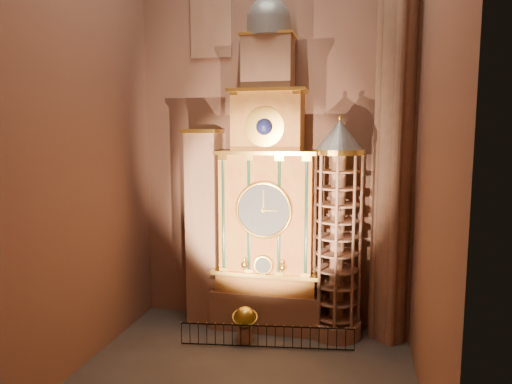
% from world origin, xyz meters
% --- Properties ---
extents(floor, '(14.00, 14.00, 0.00)m').
position_xyz_m(floor, '(0.00, 0.00, 0.00)').
color(floor, '#383330').
rests_on(floor, ground).
extents(wall_back, '(22.00, 0.00, 22.00)m').
position_xyz_m(wall_back, '(0.00, 6.00, 11.00)').
color(wall_back, brown).
rests_on(wall_back, floor).
extents(wall_left, '(0.00, 22.00, 22.00)m').
position_xyz_m(wall_left, '(-7.00, 0.00, 11.00)').
color(wall_left, brown).
rests_on(wall_left, floor).
extents(wall_right, '(0.00, 22.00, 22.00)m').
position_xyz_m(wall_right, '(7.00, 0.00, 11.00)').
color(wall_right, brown).
rests_on(wall_right, floor).
extents(astronomical_clock, '(5.60, 2.41, 16.70)m').
position_xyz_m(astronomical_clock, '(0.00, 4.96, 6.68)').
color(astronomical_clock, '#8C634C').
rests_on(astronomical_clock, floor).
extents(portrait_tower, '(1.80, 1.60, 10.20)m').
position_xyz_m(portrait_tower, '(-3.40, 4.98, 5.15)').
color(portrait_tower, '#8C634C').
rests_on(portrait_tower, floor).
extents(stair_turret, '(2.50, 2.50, 10.80)m').
position_xyz_m(stair_turret, '(3.50, 4.70, 5.27)').
color(stair_turret, '#8C634C').
rests_on(stair_turret, floor).
extents(gothic_pier, '(2.04, 2.04, 22.00)m').
position_xyz_m(gothic_pier, '(6.10, 5.00, 11.00)').
color(gothic_pier, '#8C634C').
rests_on(gothic_pier, floor).
extents(stained_glass_window, '(2.20, 0.14, 5.20)m').
position_xyz_m(stained_glass_window, '(-3.20, 5.92, 16.50)').
color(stained_glass_window, navy).
rests_on(stained_glass_window, wall_back).
extents(celestial_globe, '(1.48, 1.43, 1.77)m').
position_xyz_m(celestial_globe, '(-0.69, 2.93, 1.06)').
color(celestial_globe, '#8C634C').
rests_on(celestial_globe, floor).
extents(iron_railing, '(8.00, 1.15, 1.07)m').
position_xyz_m(iron_railing, '(0.46, 2.51, 0.58)').
color(iron_railing, black).
rests_on(iron_railing, floor).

